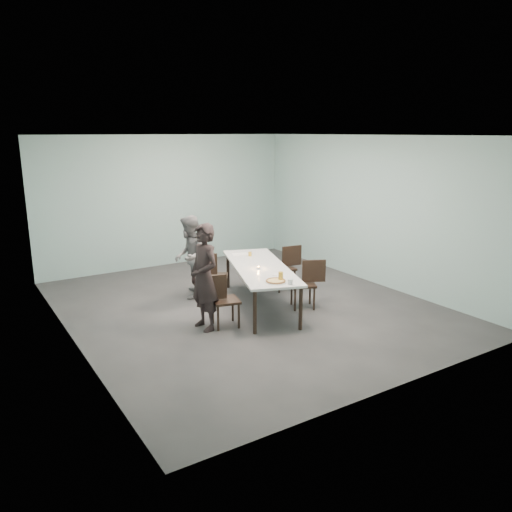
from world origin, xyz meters
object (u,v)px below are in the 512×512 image
chair_near_left (221,297)px  diner_far (190,257)px  tealight (259,268)px  chair_far_left (212,273)px  side_plate (277,275)px  pizza (276,281)px  water_tumbler (290,282)px  chair_near_right (308,280)px  beer_glass (281,276)px  table (260,269)px  diner_near (204,277)px  amber_tumbler (250,254)px  chair_far_right (287,265)px

chair_near_left → diner_far: (0.24, 1.64, 0.28)m
tealight → chair_far_left: bearing=111.4°
diner_far → side_plate: (0.75, -1.79, -0.02)m
chair_near_left → chair_far_left: size_ratio=1.00×
pizza → water_tumbler: bearing=-61.2°
chair_near_right → beer_glass: 1.06m
chair_near_left → table: bearing=37.5°
chair_near_right → tealight: (-0.81, 0.35, 0.27)m
beer_glass → tealight: (0.09, 0.79, -0.05)m
table → chair_near_left: chair_near_left is taller
diner_near → beer_glass: diner_near is taller
diner_far → water_tumbler: (0.62, -2.34, 0.02)m
tealight → pizza: bearing=-103.5°
chair_far_left → diner_near: bearing=-90.1°
chair_near_right → side_plate: bearing=35.9°
pizza → chair_near_left: bearing=146.8°
chair_far_left → chair_near_right: size_ratio=1.00×
table → diner_near: diner_near is taller
chair_far_left → chair_near_right: 1.80m
water_tumbler → tealight: 1.03m
side_plate → amber_tumbler: bearing=77.5°
tealight → amber_tumbler: bearing=67.4°
tealight → chair_far_right: bearing=32.8°
diner_near → pizza: bearing=55.5°
diner_far → beer_glass: size_ratio=10.39×
tealight → chair_near_left: bearing=-160.8°
chair_near_right → tealight: chair_near_right is taller
table → water_tumbler: water_tumbler is taller
chair_near_left → chair_far_right: (2.06, 1.05, 0.00)m
tealight → amber_tumbler: 0.94m
table → side_plate: size_ratio=15.29×
chair_near_left → chair_far_right: 2.31m
chair_far_right → beer_glass: bearing=58.9°
table → tealight: 0.21m
chair_far_right → tealight: bearing=40.4°
table → tealight: (-0.13, -0.15, 0.08)m
chair_far_right → water_tumbler: (-1.20, -1.75, 0.29)m
chair_far_left → chair_far_right: size_ratio=1.00×
diner_far → pizza: (0.50, -2.12, -0.01)m
chair_near_right → pizza: chair_near_right is taller
chair_far_right → chair_near_right: bearing=81.0°
chair_near_left → chair_far_right: size_ratio=1.00×
diner_far → pizza: size_ratio=4.59×
chair_near_right → chair_far_right: same height
chair_far_right → amber_tumbler: size_ratio=10.88×
pizza → amber_tumbler: size_ratio=4.25×
chair_far_left → chair_far_right: same height
chair_far_right → diner_near: size_ratio=0.51×
chair_far_right → tealight: (-1.13, -0.73, 0.27)m
table → chair_near_right: 0.87m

